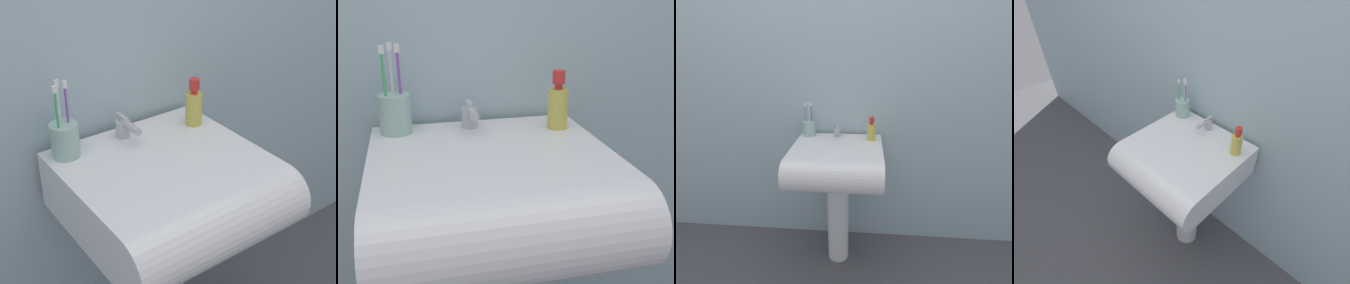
# 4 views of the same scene
# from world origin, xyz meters

# --- Properties ---
(ground_plane) EXTENTS (6.00, 6.00, 0.00)m
(ground_plane) POSITION_xyz_m (0.00, 0.00, 0.00)
(ground_plane) COLOR #4C4C51
(ground_plane) RESTS_ON ground
(wall_back) EXTENTS (5.00, 0.05, 2.40)m
(wall_back) POSITION_xyz_m (0.00, 0.27, 1.20)
(wall_back) COLOR #9EB7C1
(wall_back) RESTS_ON ground
(sink_pedestal) EXTENTS (0.14, 0.14, 0.66)m
(sink_pedestal) POSITION_xyz_m (0.00, 0.00, 0.33)
(sink_pedestal) COLOR white
(sink_pedestal) RESTS_ON ground
(sink_basin) EXTENTS (0.54, 0.55, 0.18)m
(sink_basin) POSITION_xyz_m (0.00, -0.06, 0.75)
(sink_basin) COLOR white
(sink_basin) RESTS_ON sink_pedestal
(faucet) EXTENTS (0.04, 0.12, 0.07)m
(faucet) POSITION_xyz_m (-0.02, 0.16, 0.87)
(faucet) COLOR #B7B7BC
(faucet) RESTS_ON sink_basin
(toothbrush_cup) EXTENTS (0.08, 0.08, 0.22)m
(toothbrush_cup) POSITION_xyz_m (-0.21, 0.17, 0.89)
(toothbrush_cup) COLOR #99BFB2
(toothbrush_cup) RESTS_ON sink_basin
(soap_bottle) EXTENTS (0.05, 0.05, 0.15)m
(soap_bottle) POSITION_xyz_m (0.20, 0.11, 0.90)
(soap_bottle) COLOR gold
(soap_bottle) RESTS_ON sink_basin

